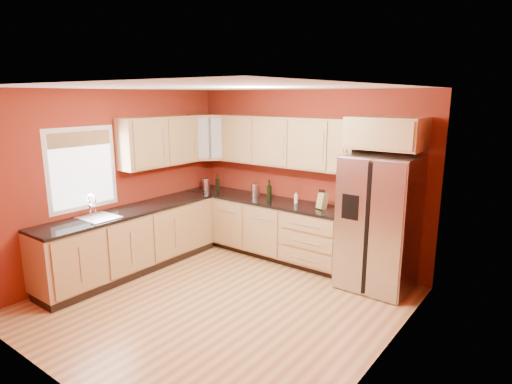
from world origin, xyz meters
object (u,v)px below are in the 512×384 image
at_px(refrigerator, 379,222).
at_px(canister_left, 206,184).
at_px(knife_block, 322,201).
at_px(wine_bottle_a, 269,190).
at_px(soap_dispenser, 296,198).

distance_m(refrigerator, canister_left, 3.08).
bearing_deg(refrigerator, knife_block, 174.62).
xyz_separation_m(wine_bottle_a, soap_dispenser, (0.41, 0.12, -0.08)).
relative_size(wine_bottle_a, knife_block, 1.44).
relative_size(canister_left, knife_block, 0.87).
height_order(refrigerator, knife_block, refrigerator).
bearing_deg(refrigerator, canister_left, 179.97).
relative_size(refrigerator, canister_left, 8.73).
xyz_separation_m(refrigerator, soap_dispenser, (-1.34, 0.12, 0.11)).
relative_size(refrigerator, knife_block, 7.64).
height_order(wine_bottle_a, soap_dispenser, wine_bottle_a).
height_order(refrigerator, canister_left, refrigerator).
height_order(canister_left, soap_dispenser, canister_left).
height_order(knife_block, soap_dispenser, knife_block).
bearing_deg(canister_left, refrigerator, -0.03).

